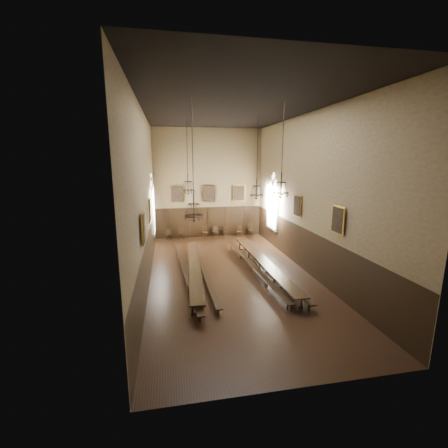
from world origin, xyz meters
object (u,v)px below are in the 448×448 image
object	(u,v)px
bench_right_outer	(273,267)
chair_1	(181,235)
chair_3	(205,234)
chair_4	(216,234)
bench_left_inner	(204,273)
chandelier_back_right	(257,190)
table_right	(263,267)
bench_left_outer	(185,272)
chair_7	(251,232)
chandelier_front_right	(281,186)
chair_5	(226,234)
table_left	(195,272)
chandelier_back_left	(188,185)
chandelier_front_left	(194,208)
chair_0	(169,236)
chair_6	(239,233)
bench_right_inner	(252,267)

from	to	relation	value
bench_right_outer	chair_1	distance (m)	10.05
chair_3	chair_4	distance (m)	0.93
bench_left_inner	chandelier_back_right	size ratio (longest dim) A/B	1.89
table_right	bench_left_outer	bearing A→B (deg)	176.79
chair_7	chair_1	bearing A→B (deg)	177.74
table_right	chandelier_back_right	distance (m)	4.79
chandelier_front_right	bench_left_outer	bearing A→B (deg)	150.43
chair_1	chandelier_front_right	world-z (taller)	chandelier_front_right
chair_5	chandelier_back_right	xyz separation A→B (m)	(0.66, -6.55, 4.36)
table_left	chandelier_back_left	world-z (taller)	chandelier_back_left
chair_5	chandelier_front_left	xyz separation A→B (m)	(-3.64, -11.08, 4.02)
chair_1	chair_0	bearing A→B (deg)	-170.13
chair_5	chair_4	bearing A→B (deg)	-170.32
chair_0	chandelier_back_right	world-z (taller)	chandelier_back_right
bench_right_outer	chair_6	size ratio (longest dim) A/B	11.09
bench_right_outer	chair_0	size ratio (longest dim) A/B	11.77
bench_left_inner	chandelier_front_left	distance (m)	4.70
bench_left_outer	bench_right_inner	bearing A→B (deg)	1.04
table_left	chandelier_front_left	xyz separation A→B (m)	(-0.17, -2.29, 3.93)
table_left	chandelier_front_left	distance (m)	4.55
table_left	chair_5	xyz separation A→B (m)	(3.47, 8.79, -0.09)
chandelier_back_left	chandelier_front_right	size ratio (longest dim) A/B	1.06
chair_0	bench_left_inner	bearing A→B (deg)	-87.51
bench_right_outer	chair_6	xyz separation A→B (m)	(0.02, 8.64, -0.01)
chandelier_front_left	chandelier_front_right	world-z (taller)	same
chandelier_front_left	chair_0	bearing A→B (deg)	96.06
chair_6	chandelier_back_left	size ratio (longest dim) A/B	0.20
chair_3	chandelier_back_left	xyz separation A→B (m)	(-1.75, -6.28, 4.67)
bench_left_outer	chair_7	distance (m)	10.49
bench_right_inner	chair_7	world-z (taller)	chair_7
table_left	chair_7	world-z (taller)	chair_7
chair_6	table_right	bearing A→B (deg)	-75.51
chair_3	chair_4	world-z (taller)	same
bench_right_inner	chair_6	world-z (taller)	chair_6
bench_right_outer	table_left	bearing A→B (deg)	-179.20
table_right	chandelier_front_left	distance (m)	6.14
chair_3	chandelier_front_right	world-z (taller)	chandelier_front_right
chair_7	bench_left_inner	bearing A→B (deg)	-122.14
table_left	chandelier_back_right	bearing A→B (deg)	28.53
chair_4	chandelier_back_left	bearing A→B (deg)	-130.53
bench_right_outer	chandelier_front_left	xyz separation A→B (m)	(-4.74, -2.36, 4.00)
chair_1	chandelier_back_right	xyz separation A→B (m)	(4.52, -6.56, 4.34)
chair_3	chandelier_front_right	bearing A→B (deg)	-81.11
table_left	bench_right_inner	xyz separation A→B (m)	(3.38, 0.34, -0.07)
chair_6	chandelier_back_right	bearing A→B (deg)	-75.42
bench_right_outer	chair_3	xyz separation A→B (m)	(-2.91, 8.74, -0.00)
bench_left_inner	bench_right_outer	bearing A→B (deg)	0.51
chair_0	chair_1	xyz separation A→B (m)	(0.95, 0.06, 0.03)
bench_right_outer	chair_6	distance (m)	8.64
table_right	chandelier_front_right	size ratio (longest dim) A/B	2.34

